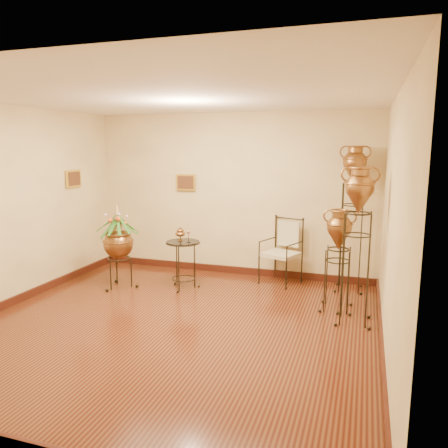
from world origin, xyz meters
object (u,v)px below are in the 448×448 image
(armchair, at_px, (281,251))
(side_table, at_px, (183,264))
(amphora_mid, at_px, (357,245))
(amphora_tall, at_px, (352,217))
(planter_urn, at_px, (118,240))

(armchair, distance_m, side_table, 1.60)
(amphora_mid, xyz_separation_m, armchair, (-1.20, 1.32, -0.48))
(amphora_tall, xyz_separation_m, planter_urn, (-3.51, -1.00, -0.39))
(amphora_mid, relative_size, planter_urn, 1.46)
(amphora_tall, bearing_deg, side_table, -163.84)
(amphora_mid, xyz_separation_m, planter_urn, (-3.61, 0.32, -0.25))
(armchair, bearing_deg, side_table, -131.29)
(amphora_tall, relative_size, amphora_mid, 1.13)
(amphora_tall, relative_size, armchair, 2.11)
(amphora_mid, bearing_deg, armchair, 132.21)
(amphora_mid, xyz_separation_m, side_table, (-2.62, 0.60, -0.62))
(amphora_mid, height_order, planter_urn, amphora_mid)
(amphora_tall, height_order, armchair, amphora_tall)
(amphora_mid, distance_m, side_table, 2.76)
(side_table, bearing_deg, amphora_tall, 16.16)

